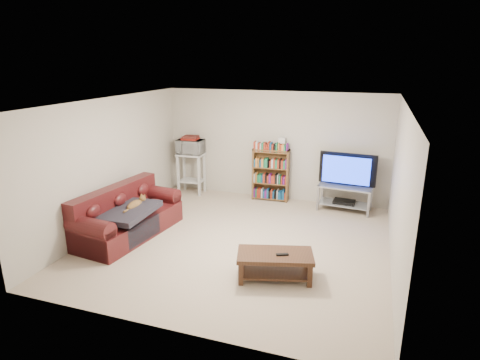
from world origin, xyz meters
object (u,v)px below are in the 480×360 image
at_px(bookshelf, 271,174).
at_px(tv_stand, 345,194).
at_px(sofa, 126,218).
at_px(coffee_table, 275,261).

bearing_deg(bookshelf, tv_stand, -8.12).
distance_m(sofa, bookshelf, 3.33).
distance_m(sofa, tv_stand, 4.39).
bearing_deg(sofa, tv_stand, 41.44).
relative_size(coffee_table, tv_stand, 1.06).
height_order(sofa, coffee_table, sofa).
height_order(sofa, tv_stand, sofa).
relative_size(sofa, tv_stand, 1.91).
xyz_separation_m(sofa, coffee_table, (2.90, -0.62, -0.04)).
bearing_deg(tv_stand, bookshelf, 179.35).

